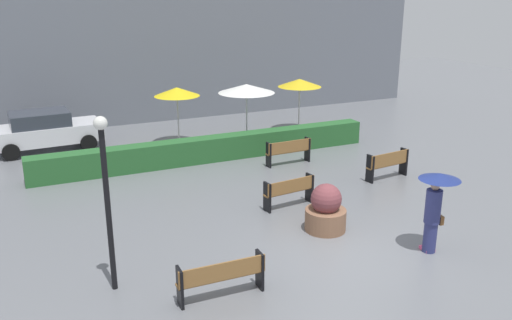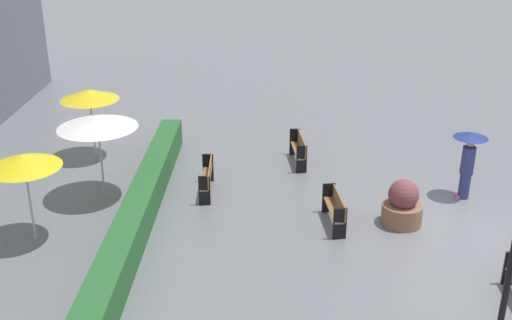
{
  "view_description": "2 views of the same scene",
  "coord_description": "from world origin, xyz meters",
  "px_view_note": "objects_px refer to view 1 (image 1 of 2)",
  "views": [
    {
      "loc": [
        -7.08,
        -9.9,
        6.13
      ],
      "look_at": [
        -0.97,
        3.21,
        1.57
      ],
      "focal_mm": 37.85,
      "sensor_mm": 36.0,
      "label": 1
    },
    {
      "loc": [
        -14.97,
        4.94,
        8.28
      ],
      "look_at": [
        0.81,
        5.28,
        1.58
      ],
      "focal_mm": 43.98,
      "sensor_mm": 36.0,
      "label": 2
    }
  ],
  "objects_px": {
    "lamp_post": "(106,186)",
    "patio_umbrella_yellow_far": "(300,83)",
    "pedestrian_with_umbrella": "(435,201)",
    "planter_pot": "(326,211)",
    "bench_near_left": "(222,276)",
    "bench_far_right": "(388,163)",
    "patio_umbrella_white": "(246,89)",
    "bench_mid_center": "(290,190)",
    "bench_back_row": "(289,150)",
    "parked_car": "(45,130)",
    "patio_umbrella_yellow": "(177,92)"
  },
  "relations": [
    {
      "from": "bench_back_row",
      "to": "patio_umbrella_yellow_far",
      "type": "relative_size",
      "value": 0.74
    },
    {
      "from": "bench_far_right",
      "to": "patio_umbrella_yellow",
      "type": "height_order",
      "value": "patio_umbrella_yellow"
    },
    {
      "from": "bench_back_row",
      "to": "planter_pot",
      "type": "relative_size",
      "value": 1.37
    },
    {
      "from": "bench_near_left",
      "to": "pedestrian_with_umbrella",
      "type": "distance_m",
      "value": 5.48
    },
    {
      "from": "bench_mid_center",
      "to": "planter_pot",
      "type": "bearing_deg",
      "value": -86.65
    },
    {
      "from": "bench_far_right",
      "to": "patio_umbrella_yellow_far",
      "type": "distance_m",
      "value": 7.13
    },
    {
      "from": "bench_far_right",
      "to": "parked_car",
      "type": "bearing_deg",
      "value": 139.85
    },
    {
      "from": "patio_umbrella_white",
      "to": "parked_car",
      "type": "relative_size",
      "value": 0.59
    },
    {
      "from": "pedestrian_with_umbrella",
      "to": "lamp_post",
      "type": "xyz_separation_m",
      "value": [
        -7.38,
        1.52,
        1.02
      ]
    },
    {
      "from": "patio_umbrella_yellow_far",
      "to": "patio_umbrella_white",
      "type": "bearing_deg",
      "value": -160.89
    },
    {
      "from": "pedestrian_with_umbrella",
      "to": "planter_pot",
      "type": "distance_m",
      "value": 2.84
    },
    {
      "from": "bench_back_row",
      "to": "patio_umbrella_yellow_far",
      "type": "bearing_deg",
      "value": 56.5
    },
    {
      "from": "bench_near_left",
      "to": "patio_umbrella_white",
      "type": "bearing_deg",
      "value": 63.44
    },
    {
      "from": "bench_far_right",
      "to": "pedestrian_with_umbrella",
      "type": "relative_size",
      "value": 0.84
    },
    {
      "from": "bench_back_row",
      "to": "patio_umbrella_yellow_far",
      "type": "height_order",
      "value": "patio_umbrella_yellow_far"
    },
    {
      "from": "bench_back_row",
      "to": "planter_pot",
      "type": "distance_m",
      "value": 5.74
    },
    {
      "from": "bench_far_right",
      "to": "lamp_post",
      "type": "relative_size",
      "value": 0.45
    },
    {
      "from": "bench_far_right",
      "to": "patio_umbrella_white",
      "type": "distance_m",
      "value": 6.67
    },
    {
      "from": "lamp_post",
      "to": "patio_umbrella_yellow_far",
      "type": "height_order",
      "value": "lamp_post"
    },
    {
      "from": "planter_pot",
      "to": "patio_umbrella_white",
      "type": "relative_size",
      "value": 0.51
    },
    {
      "from": "patio_umbrella_yellow_far",
      "to": "patio_umbrella_yellow",
      "type": "bearing_deg",
      "value": 178.65
    },
    {
      "from": "bench_mid_center",
      "to": "parked_car",
      "type": "height_order",
      "value": "parked_car"
    },
    {
      "from": "bench_near_left",
      "to": "parked_car",
      "type": "xyz_separation_m",
      "value": [
        -2.37,
        13.17,
        0.31
      ]
    },
    {
      "from": "pedestrian_with_umbrella",
      "to": "patio_umbrella_yellow_far",
      "type": "xyz_separation_m",
      "value": [
        2.85,
        11.7,
        0.89
      ]
    },
    {
      "from": "bench_far_right",
      "to": "planter_pot",
      "type": "height_order",
      "value": "planter_pot"
    },
    {
      "from": "bench_mid_center",
      "to": "bench_back_row",
      "type": "xyz_separation_m",
      "value": [
        1.93,
        3.63,
        0.02
      ]
    },
    {
      "from": "patio_umbrella_white",
      "to": "patio_umbrella_yellow_far",
      "type": "relative_size",
      "value": 1.06
    },
    {
      "from": "pedestrian_with_umbrella",
      "to": "lamp_post",
      "type": "height_order",
      "value": "lamp_post"
    },
    {
      "from": "pedestrian_with_umbrella",
      "to": "patio_umbrella_yellow",
      "type": "xyz_separation_m",
      "value": [
        -2.75,
        11.83,
        0.9
      ]
    },
    {
      "from": "patio_umbrella_yellow",
      "to": "patio_umbrella_white",
      "type": "relative_size",
      "value": 0.95
    },
    {
      "from": "lamp_post",
      "to": "patio_umbrella_yellow",
      "type": "height_order",
      "value": "lamp_post"
    },
    {
      "from": "bench_far_right",
      "to": "pedestrian_with_umbrella",
      "type": "distance_m",
      "value": 5.4
    },
    {
      "from": "bench_mid_center",
      "to": "pedestrian_with_umbrella",
      "type": "relative_size",
      "value": 0.82
    },
    {
      "from": "bench_far_right",
      "to": "patio_umbrella_yellow",
      "type": "relative_size",
      "value": 0.71
    },
    {
      "from": "bench_back_row",
      "to": "lamp_post",
      "type": "distance_m",
      "value": 9.83
    },
    {
      "from": "bench_near_left",
      "to": "bench_far_right",
      "type": "xyz_separation_m",
      "value": [
        7.84,
        4.57,
        0.05
      ]
    },
    {
      "from": "lamp_post",
      "to": "bench_far_right",
      "type": "bearing_deg",
      "value": 18.35
    },
    {
      "from": "bench_mid_center",
      "to": "bench_back_row",
      "type": "relative_size",
      "value": 0.93
    },
    {
      "from": "patio_umbrella_white",
      "to": "bench_mid_center",
      "type": "bearing_deg",
      "value": -103.44
    },
    {
      "from": "planter_pot",
      "to": "bench_near_left",
      "type": "bearing_deg",
      "value": -152.41
    },
    {
      "from": "lamp_post",
      "to": "patio_umbrella_yellow_far",
      "type": "relative_size",
      "value": 1.59
    },
    {
      "from": "pedestrian_with_umbrella",
      "to": "planter_pot",
      "type": "relative_size",
      "value": 1.56
    },
    {
      "from": "bench_back_row",
      "to": "lamp_post",
      "type": "height_order",
      "value": "lamp_post"
    },
    {
      "from": "lamp_post",
      "to": "bench_near_left",
      "type": "bearing_deg",
      "value": -33.93
    },
    {
      "from": "lamp_post",
      "to": "patio_umbrella_yellow",
      "type": "bearing_deg",
      "value": 65.81
    },
    {
      "from": "pedestrian_with_umbrella",
      "to": "parked_car",
      "type": "height_order",
      "value": "pedestrian_with_umbrella"
    },
    {
      "from": "planter_pot",
      "to": "lamp_post",
      "type": "distance_m",
      "value": 6.0
    },
    {
      "from": "patio_umbrella_yellow_far",
      "to": "parked_car",
      "type": "xyz_separation_m",
      "value": [
        -10.63,
        1.68,
        -1.39
      ]
    },
    {
      "from": "bench_far_right",
      "to": "patio_umbrella_yellow_far",
      "type": "height_order",
      "value": "patio_umbrella_yellow_far"
    },
    {
      "from": "pedestrian_with_umbrella",
      "to": "lamp_post",
      "type": "bearing_deg",
      "value": 168.37
    }
  ]
}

